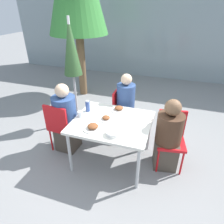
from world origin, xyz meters
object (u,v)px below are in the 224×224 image
(person_right, at_px, (168,137))
(drinking_cup, at_px, (80,114))
(chair_right, at_px, (171,135))
(person_far, at_px, (125,108))
(closed_umbrella, at_px, (71,53))
(salad_bowl, at_px, (113,133))
(chair_left, at_px, (61,124))
(person_left, at_px, (66,120))
(chair_far, at_px, (122,108))
(bottle, at_px, (88,106))

(person_right, xyz_separation_m, drinking_cup, (-1.30, -0.17, 0.24))
(chair_right, xyz_separation_m, person_right, (-0.04, -0.09, 0.01))
(person_far, bearing_deg, closed_umbrella, -94.88)
(salad_bowl, bearing_deg, chair_left, 163.77)
(chair_left, bearing_deg, person_left, 58.01)
(chair_left, relative_size, chair_far, 1.00)
(chair_left, relative_size, bottle, 4.78)
(chair_far, bearing_deg, person_right, 53.99)
(person_left, relative_size, chair_right, 1.35)
(person_right, height_order, salad_bowl, person_right)
(closed_umbrella, relative_size, salad_bowl, 10.84)
(chair_far, bearing_deg, chair_right, 58.84)
(person_right, distance_m, drinking_cup, 1.34)
(chair_right, height_order, bottle, bottle)
(salad_bowl, bearing_deg, chair_far, 100.10)
(chair_far, relative_size, person_far, 0.73)
(closed_umbrella, height_order, drinking_cup, closed_umbrella)
(salad_bowl, bearing_deg, person_far, 96.37)
(chair_left, bearing_deg, person_right, 9.00)
(chair_far, relative_size, drinking_cup, 10.25)
(person_left, height_order, chair_far, person_left)
(person_far, xyz_separation_m, bottle, (-0.46, -0.58, 0.24))
(closed_umbrella, distance_m, salad_bowl, 1.78)
(bottle, bearing_deg, closed_umbrella, 130.79)
(person_right, bearing_deg, bottle, -10.81)
(chair_left, height_order, person_right, person_right)
(chair_right, distance_m, closed_umbrella, 2.19)
(chair_right, height_order, salad_bowl, chair_right)
(chair_left, height_order, closed_umbrella, closed_umbrella)
(person_far, bearing_deg, bottle, -38.18)
(chair_left, height_order, bottle, bottle)
(chair_far, distance_m, salad_bowl, 1.15)
(chair_far, distance_m, closed_umbrella, 1.34)
(chair_right, bearing_deg, bottle, -6.94)
(person_right, bearing_deg, person_left, -6.40)
(chair_left, distance_m, bottle, 0.54)
(person_right, distance_m, closed_umbrella, 2.18)
(chair_right, distance_m, bottle, 1.34)
(person_far, distance_m, drinking_cup, 0.94)
(bottle, bearing_deg, chair_far, 58.71)
(bottle, height_order, salad_bowl, bottle)
(chair_left, xyz_separation_m, person_far, (0.87, 0.77, 0.05))
(person_right, xyz_separation_m, chair_far, (-0.88, 0.65, -0.01))
(salad_bowl, bearing_deg, person_right, 33.68)
(person_far, height_order, salad_bowl, person_far)
(chair_right, height_order, chair_far, same)
(person_right, bearing_deg, chair_far, -46.13)
(person_left, distance_m, drinking_cup, 0.39)
(bottle, xyz_separation_m, salad_bowl, (0.58, -0.48, -0.06))
(chair_right, bearing_deg, chair_left, -1.13)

